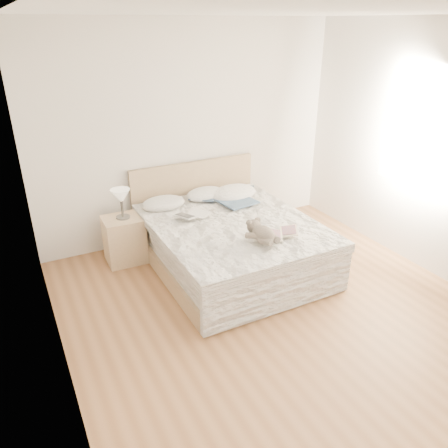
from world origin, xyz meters
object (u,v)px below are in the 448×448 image
at_px(bed, 229,241).
at_px(nightstand, 125,240).
at_px(childrens_book, 281,233).
at_px(teddy_bear, 263,240).
at_px(photo_book, 192,215).
at_px(table_lamp, 121,198).

bearing_deg(bed, nightstand, 147.91).
xyz_separation_m(childrens_book, teddy_bear, (-0.27, -0.08, 0.02)).
bearing_deg(photo_book, childrens_book, -82.01).
distance_m(bed, table_lamp, 1.34).
height_order(table_lamp, childrens_book, table_lamp).
xyz_separation_m(bed, nightstand, (-1.06, 0.66, -0.03)).
relative_size(bed, nightstand, 3.83).
height_order(nightstand, childrens_book, childrens_book).
relative_size(table_lamp, teddy_bear, 1.00).
xyz_separation_m(nightstand, teddy_bear, (1.06, -1.38, 0.37)).
height_order(bed, table_lamp, bed).
bearing_deg(childrens_book, nightstand, 167.23).
xyz_separation_m(table_lamp, teddy_bear, (1.05, -1.38, -0.16)).
bearing_deg(table_lamp, childrens_book, -44.63).
xyz_separation_m(nightstand, photo_book, (0.69, -0.45, 0.35)).
bearing_deg(teddy_bear, photo_book, 101.33).
bearing_deg(nightstand, childrens_book, -44.34).
distance_m(bed, nightstand, 1.25).
bearing_deg(childrens_book, bed, 144.88).
distance_m(photo_book, childrens_book, 1.07).
xyz_separation_m(nightstand, childrens_book, (1.33, -1.30, 0.35)).
relative_size(photo_book, teddy_bear, 0.99).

